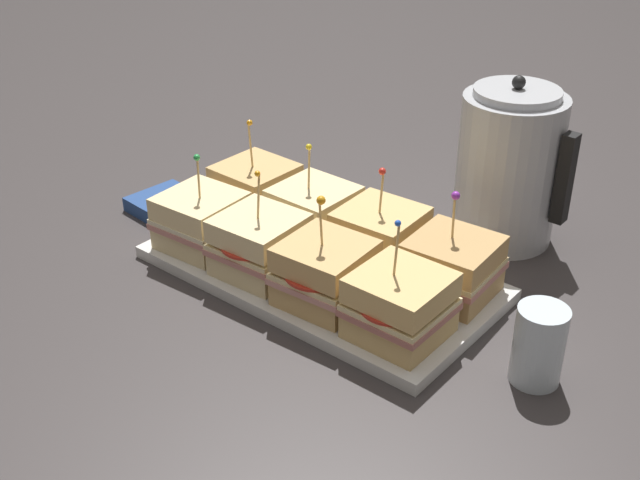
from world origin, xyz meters
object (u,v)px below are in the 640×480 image
(drinking_glass, at_px, (539,345))
(serving_platter, at_px, (320,272))
(sandwich_front_far_left, at_px, (201,220))
(sandwich_back_far_left, at_px, (256,191))
(sandwich_front_center_left, at_px, (260,245))
(sandwich_back_center_right, at_px, (380,238))
(sandwich_back_far_right, at_px, (452,267))
(kettle_steel, at_px, (509,167))
(napkin_stack, at_px, (168,203))
(sandwich_front_center_right, at_px, (325,273))
(sandwich_front_far_right, at_px, (400,306))
(sandwich_back_center_left, at_px, (314,214))

(drinking_glass, bearing_deg, serving_platter, 177.92)
(sandwich_front_far_left, bearing_deg, sandwich_back_far_left, 91.72)
(sandwich_front_center_left, distance_m, sandwich_back_center_right, 0.17)
(sandwich_back_far_right, xyz_separation_m, kettle_steel, (-0.04, 0.22, 0.06))
(drinking_glass, relative_size, napkin_stack, 0.89)
(sandwich_front_center_left, relative_size, napkin_stack, 1.39)
(sandwich_front_center_right, bearing_deg, sandwich_front_center_left, -179.96)
(sandwich_back_center_right, height_order, drinking_glass, sandwich_back_center_right)
(sandwich_back_far_left, bearing_deg, kettle_steel, 33.72)
(sandwich_front_center_right, distance_m, sandwich_back_center_right, 0.12)
(sandwich_front_far_right, bearing_deg, sandwich_front_center_right, 179.77)
(sandwich_front_center_left, bearing_deg, kettle_steel, 59.13)
(sandwich_front_far_left, distance_m, drinking_glass, 0.53)
(sandwich_back_center_left, height_order, drinking_glass, sandwich_back_center_left)
(sandwich_front_far_left, relative_size, sandwich_front_center_left, 0.96)
(sandwich_front_far_right, relative_size, sandwich_back_far_left, 0.98)
(sandwich_back_center_left, xyz_separation_m, drinking_glass, (0.40, -0.07, -0.01))
(sandwich_front_far_right, bearing_deg, sandwich_front_center_left, 179.91)
(napkin_stack, bearing_deg, sandwich_front_center_left, -13.29)
(sandwich_front_center_left, bearing_deg, sandwich_back_center_right, 46.06)
(sandwich_back_far_right, bearing_deg, sandwich_back_far_left, -179.77)
(sandwich_back_far_left, relative_size, sandwich_back_center_left, 1.05)
(kettle_steel, bearing_deg, napkin_stack, -150.02)
(serving_platter, relative_size, sandwich_front_far_left, 3.36)
(sandwich_back_far_left, height_order, sandwich_back_center_right, sandwich_back_far_left)
(sandwich_back_center_right, distance_m, kettle_steel, 0.24)
(drinking_glass, bearing_deg, kettle_steel, 124.75)
(serving_platter, relative_size, napkin_stack, 4.48)
(sandwich_front_center_right, xyz_separation_m, drinking_glass, (0.29, 0.05, -0.01))
(sandwich_back_center_right, bearing_deg, sandwich_front_center_left, -133.94)
(sandwich_back_far_right, xyz_separation_m, drinking_glass, (0.16, -0.07, -0.01))
(sandwich_front_center_right, height_order, sandwich_front_far_right, sandwich_front_far_right)
(sandwich_back_center_right, bearing_deg, sandwich_back_center_left, -177.62)
(sandwich_front_center_left, bearing_deg, napkin_stack, 166.71)
(sandwich_front_far_left, distance_m, sandwich_front_far_right, 0.36)
(serving_platter, relative_size, sandwich_front_far_right, 3.15)
(sandwich_back_center_right, xyz_separation_m, sandwich_back_far_right, (0.12, -0.00, -0.00))
(kettle_steel, relative_size, napkin_stack, 2.33)
(sandwich_front_far_left, distance_m, sandwich_back_center_left, 0.17)
(sandwich_front_center_right, height_order, sandwich_back_center_right, sandwich_front_center_right)
(sandwich_back_far_right, height_order, napkin_stack, sandwich_back_far_right)
(serving_platter, distance_m, drinking_glass, 0.35)
(sandwich_front_far_right, xyz_separation_m, kettle_steel, (-0.04, 0.34, 0.06))
(sandwich_front_far_left, xyz_separation_m, sandwich_back_far_left, (-0.00, 0.12, 0.00))
(sandwich_back_center_left, xyz_separation_m, sandwich_back_center_right, (0.12, 0.00, 0.00))
(sandwich_front_far_left, height_order, sandwich_front_far_right, sandwich_front_far_right)
(sandwich_front_far_left, xyz_separation_m, napkin_stack, (-0.15, 0.06, -0.05))
(kettle_steel, bearing_deg, sandwich_front_far_left, -133.50)
(sandwich_front_far_right, distance_m, sandwich_back_center_left, 0.27)
(sandwich_back_center_right, bearing_deg, napkin_stack, -171.43)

